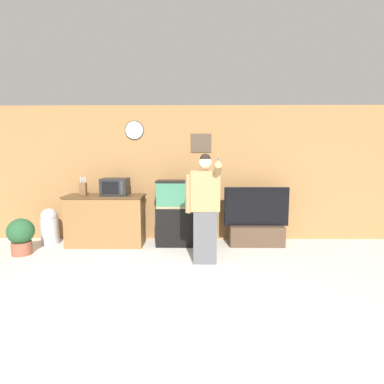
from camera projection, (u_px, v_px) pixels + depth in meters
The scene contains 10 objects.
ground_plane at pixel (147, 319), 3.04m from camera, with size 18.00×18.00×0.00m, color beige.
wall_back_paneled at pixel (170, 173), 5.85m from camera, with size 10.00×0.08×2.60m.
counter_island at pixel (106, 220), 5.50m from camera, with size 1.42×0.55×0.94m.
microwave at pixel (115, 187), 5.44m from camera, with size 0.47×0.41×0.30m.
knife_block at pixel (83, 188), 5.45m from camera, with size 0.12×0.09×0.33m.
aquarium_on_stand at pixel (182, 213), 5.52m from camera, with size 0.95×0.43×1.20m.
tv_on_stand at pixel (256, 228), 5.53m from camera, with size 1.19×0.40×1.08m.
person_standing at pixel (204, 207), 4.54m from camera, with size 0.53×0.40×1.68m.
potted_plant at pixel (21, 235), 4.99m from camera, with size 0.43×0.43×0.61m.
trash_bin at pixel (50, 226), 5.61m from camera, with size 0.32×0.32×0.67m.
Camera 1 is at (0.49, -2.85, 1.65)m, focal length 28.00 mm.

